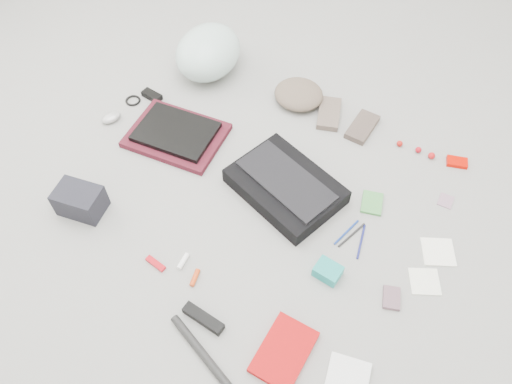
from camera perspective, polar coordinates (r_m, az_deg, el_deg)
The scene contains 32 objects.
ground_plane at distance 1.97m, azimuth 0.00°, elevation -0.86°, with size 4.00×4.00×0.00m, color gray.
messenger_bag at distance 1.97m, azimuth 3.38°, elevation 0.66°, with size 0.42×0.30×0.07m, color black.
bag_flap at distance 1.94m, azimuth 3.44°, elevation 1.38°, with size 0.39×0.18×0.01m, color black.
laptop_sleeve at distance 2.20m, azimuth -9.07°, elevation 6.40°, with size 0.40×0.30×0.03m, color #4D121E.
laptop at distance 2.18m, azimuth -9.15°, elevation 6.84°, with size 0.32×0.24×0.02m, color black.
bike_helmet at distance 2.44m, azimuth -5.49°, elevation 15.62°, with size 0.29×0.36×0.22m, color silver.
beanie at distance 2.32m, azimuth 4.90°, elevation 11.07°, with size 0.23×0.21×0.08m, color brown.
mitten_left at distance 2.29m, azimuth 8.35°, elevation 8.86°, with size 0.09×0.19×0.03m, color #69584E.
mitten_right at distance 2.25m, azimuth 12.05°, elevation 7.28°, with size 0.09×0.18×0.03m, color brown.
power_brick at distance 2.40m, azimuth -11.81°, elevation 10.74°, with size 0.10×0.04×0.03m, color black.
cable_coil at distance 2.40m, azimuth -13.89°, elevation 10.12°, with size 0.07×0.07×0.01m, color black.
mouse at distance 2.33m, azimuth -16.22°, elevation 8.17°, with size 0.05×0.09×0.03m, color #9F9F9F.
camera_bag at distance 2.02m, azimuth -19.46°, elevation -0.93°, with size 0.17×0.12×0.11m, color black.
multitool at distance 1.85m, azimuth -11.41°, elevation -8.02°, with size 0.08×0.02×0.01m, color #B10A14.
toiletry_tube_white at distance 1.83m, azimuth -8.33°, elevation -7.84°, with size 0.02×0.02×0.06m, color white.
toiletry_tube_orange at distance 1.80m, azimuth -7.00°, elevation -9.69°, with size 0.02×0.02×0.06m, color #CF3F11.
u_lock at distance 1.73m, azimuth -6.03°, elevation -14.17°, with size 0.15×0.04×0.03m, color black.
bike_pump at distance 1.69m, azimuth -6.30°, elevation -17.69°, with size 0.03×0.03×0.30m, color black.
book_red at distance 1.68m, azimuth 3.22°, elevation -17.77°, with size 0.15×0.22×0.02m, color #C1090A.
notepad at distance 2.01m, azimuth 13.11°, elevation -1.23°, with size 0.08×0.11×0.01m, color #428A41.
pen_blue at distance 1.91m, azimuth 10.29°, elevation -4.54°, with size 0.01×0.01×0.14m, color navy.
pen_black at distance 1.91m, azimuth 10.86°, elevation -4.86°, with size 0.01×0.01×0.15m, color black.
pen_navy at distance 1.90m, azimuth 11.92°, elevation -5.57°, with size 0.01×0.01×0.15m, color navy.
accordion_wallet at distance 1.80m, azimuth 8.21°, elevation -8.95°, with size 0.09×0.07×0.05m, color teal.
card_deck at distance 1.81m, azimuth 15.22°, elevation -11.61°, with size 0.06×0.08×0.02m, color #73535F.
napkin_top at distance 1.96m, azimuth 20.11°, elevation -6.45°, with size 0.12×0.12×0.01m, color white.
napkin_bottom at distance 1.88m, azimuth 18.72°, elevation -9.67°, with size 0.10×0.10×0.01m, color white.
lollipop_a at distance 2.23m, azimuth 16.10°, elevation 5.34°, with size 0.03×0.03×0.03m, color #AA150F.
lollipop_b at distance 2.23m, azimuth 18.07°, elevation 4.61°, with size 0.03×0.03×0.03m, color #AA0C17.
lollipop_c at distance 2.22m, azimuth 19.43°, elevation 3.94°, with size 0.03×0.03×0.03m, color red.
altoids_tin at distance 2.24m, azimuth 21.98°, elevation 3.19°, with size 0.08×0.05×0.02m, color #CA0C00.
stamp_sheet at distance 2.10m, azimuth 20.86°, elevation -0.95°, with size 0.05×0.06×0.00m, color #A1768F.
Camera 1 is at (0.59, -0.98, 1.61)m, focal length 35.00 mm.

